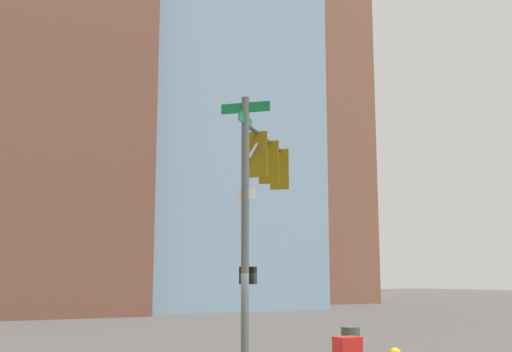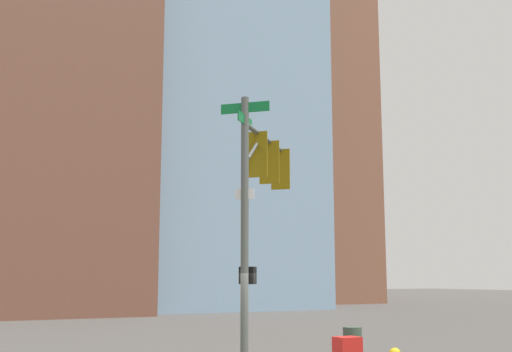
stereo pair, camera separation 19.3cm
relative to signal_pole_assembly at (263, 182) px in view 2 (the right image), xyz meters
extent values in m
cylinder|color=#4C514C|center=(1.10, -1.10, -1.50)|extent=(0.18, 0.18, 6.65)
cylinder|color=#4C514C|center=(-0.38, 0.38, 1.19)|extent=(3.03, 3.04, 0.12)
cylinder|color=#4C514C|center=(0.57, -0.57, 0.74)|extent=(0.79, 0.79, 0.75)
cube|color=#0F6B33|center=(1.10, -1.10, 1.58)|extent=(0.88, 0.88, 0.24)
cube|color=#0F6B33|center=(1.10, -1.10, 1.28)|extent=(0.74, 0.74, 0.24)
cube|color=white|center=(1.10, -1.10, -0.49)|extent=(0.34, 0.34, 0.24)
cube|color=gold|center=(0.28, -0.28, 0.63)|extent=(0.48, 0.48, 1.00)
cube|color=#7D640C|center=(0.41, -0.41, 0.63)|extent=(0.41, 0.41, 1.16)
sphere|color=#470A07|center=(0.13, -0.13, 0.93)|extent=(0.20, 0.20, 0.20)
cylinder|color=gold|center=(0.09, -0.09, 1.02)|extent=(0.19, 0.19, 0.23)
sphere|color=#F29E0C|center=(0.13, -0.13, 0.63)|extent=(0.20, 0.20, 0.20)
cylinder|color=gold|center=(0.09, -0.09, 0.72)|extent=(0.19, 0.19, 0.23)
sphere|color=#0A3819|center=(0.13, -0.13, 0.33)|extent=(0.20, 0.20, 0.20)
cylinder|color=gold|center=(0.09, -0.09, 0.42)|extent=(0.19, 0.19, 0.23)
cube|color=gold|center=(-0.54, 0.54, 0.63)|extent=(0.48, 0.48, 1.00)
cube|color=#7D640C|center=(-0.41, 0.41, 0.63)|extent=(0.41, 0.41, 1.16)
sphere|color=#470A07|center=(-0.69, 0.69, 0.93)|extent=(0.20, 0.20, 0.20)
cylinder|color=gold|center=(-0.73, 0.74, 1.02)|extent=(0.19, 0.19, 0.23)
sphere|color=#4C330A|center=(-0.69, 0.69, 0.63)|extent=(0.20, 0.20, 0.20)
cylinder|color=gold|center=(-0.73, 0.74, 0.72)|extent=(0.19, 0.19, 0.23)
sphere|color=green|center=(-0.69, 0.69, 0.33)|extent=(0.20, 0.20, 0.20)
cylinder|color=gold|center=(-0.73, 0.74, 0.42)|extent=(0.19, 0.19, 0.23)
cube|color=gold|center=(-1.36, 1.37, 0.63)|extent=(0.48, 0.48, 1.00)
cube|color=#7D640C|center=(-1.23, 1.23, 0.63)|extent=(0.41, 0.41, 1.16)
sphere|color=red|center=(-1.51, 1.51, 0.93)|extent=(0.20, 0.20, 0.20)
cylinder|color=gold|center=(-1.55, 1.56, 1.02)|extent=(0.19, 0.19, 0.23)
sphere|color=#4C330A|center=(-1.51, 1.51, 0.63)|extent=(0.20, 0.20, 0.20)
cylinder|color=gold|center=(-1.55, 1.56, 0.72)|extent=(0.19, 0.19, 0.23)
sphere|color=#0A3819|center=(-1.51, 1.51, 0.33)|extent=(0.20, 0.20, 0.20)
cylinder|color=gold|center=(-1.55, 1.56, 0.42)|extent=(0.19, 0.19, 0.23)
cube|color=black|center=(0.93, -0.93, -2.37)|extent=(0.43, 0.43, 0.40)
cube|color=#EA5914|center=(0.83, -0.83, -2.37)|extent=(0.19, 0.19, 0.28)
cylinder|color=#384738|center=(-1.60, 3.89, -4.34)|extent=(0.56, 0.56, 0.95)
cube|color=brown|center=(-44.57, 23.36, 18.24)|extent=(20.11, 18.06, 46.13)
camera|label=1|loc=(14.18, -8.01, -2.43)|focal=44.99mm
camera|label=2|loc=(14.28, -7.84, -2.43)|focal=44.99mm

